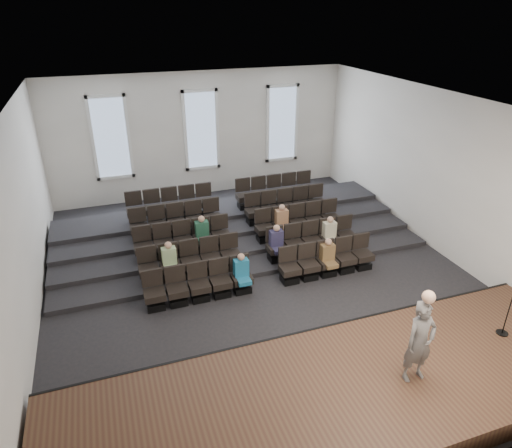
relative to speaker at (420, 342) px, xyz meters
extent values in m
plane|color=black|center=(-1.40, 5.35, -1.40)|extent=(14.00, 14.00, 0.00)
cube|color=white|center=(-1.40, 5.35, 3.61)|extent=(12.00, 14.00, 0.02)
cube|color=white|center=(-1.40, 12.37, 1.10)|extent=(12.00, 0.04, 5.00)
cube|color=white|center=(-1.40, -1.67, 1.10)|extent=(12.00, 0.04, 5.00)
cube|color=white|center=(-7.42, 5.35, 1.10)|extent=(0.04, 14.00, 5.00)
cube|color=white|center=(4.62, 5.35, 1.10)|extent=(0.04, 14.00, 5.00)
cube|color=#48311F|center=(-1.40, 0.25, -1.15)|extent=(11.80, 3.60, 0.50)
cube|color=black|center=(-1.40, 2.02, -1.15)|extent=(11.80, 0.06, 0.52)
cube|color=black|center=(-1.40, 7.67, -1.32)|extent=(11.80, 4.80, 0.15)
cube|color=black|center=(-1.40, 8.20, -1.25)|extent=(11.80, 3.75, 0.30)
cube|color=black|center=(-1.40, 8.72, -1.17)|extent=(11.80, 2.70, 0.45)
cube|color=black|center=(-1.40, 9.25, -1.10)|extent=(11.80, 1.65, 0.60)
cube|color=black|center=(-4.53, 4.75, -1.30)|extent=(0.47, 0.43, 0.20)
cube|color=black|center=(-4.53, 4.75, -0.99)|extent=(0.55, 0.50, 0.19)
cube|color=black|center=(-4.53, 4.96, -0.58)|extent=(0.55, 0.08, 0.50)
cube|color=black|center=(-3.93, 4.75, -1.30)|extent=(0.47, 0.43, 0.20)
cube|color=black|center=(-3.93, 4.75, -0.99)|extent=(0.55, 0.50, 0.19)
cube|color=black|center=(-3.93, 4.96, -0.58)|extent=(0.55, 0.08, 0.50)
cube|color=black|center=(-3.33, 4.75, -1.30)|extent=(0.47, 0.43, 0.20)
cube|color=black|center=(-3.33, 4.75, -0.99)|extent=(0.55, 0.50, 0.19)
cube|color=black|center=(-3.33, 4.96, -0.58)|extent=(0.55, 0.08, 0.50)
cube|color=black|center=(-2.73, 4.75, -1.30)|extent=(0.47, 0.43, 0.20)
cube|color=black|center=(-2.73, 4.75, -0.99)|extent=(0.55, 0.50, 0.19)
cube|color=black|center=(-2.73, 4.96, -0.58)|extent=(0.55, 0.08, 0.50)
cube|color=black|center=(-2.13, 4.75, -1.30)|extent=(0.47, 0.43, 0.20)
cube|color=black|center=(-2.13, 4.75, -0.99)|extent=(0.55, 0.50, 0.19)
cube|color=black|center=(-2.13, 4.96, -0.58)|extent=(0.55, 0.08, 0.50)
cube|color=black|center=(-0.68, 4.75, -1.30)|extent=(0.47, 0.43, 0.20)
cube|color=black|center=(-0.68, 4.75, -0.99)|extent=(0.55, 0.50, 0.19)
cube|color=black|center=(-0.68, 4.96, -0.58)|extent=(0.55, 0.08, 0.50)
cube|color=black|center=(-0.08, 4.75, -1.30)|extent=(0.47, 0.43, 0.20)
cube|color=black|center=(-0.08, 4.75, -0.99)|extent=(0.55, 0.50, 0.19)
cube|color=black|center=(-0.08, 4.96, -0.58)|extent=(0.55, 0.08, 0.50)
cube|color=black|center=(0.52, 4.75, -1.30)|extent=(0.47, 0.43, 0.20)
cube|color=black|center=(0.52, 4.75, -0.99)|extent=(0.55, 0.50, 0.19)
cube|color=black|center=(0.52, 4.96, -0.58)|extent=(0.55, 0.08, 0.50)
cube|color=black|center=(1.12, 4.75, -1.30)|extent=(0.47, 0.43, 0.20)
cube|color=black|center=(1.12, 4.75, -0.99)|extent=(0.55, 0.50, 0.19)
cube|color=black|center=(1.12, 4.96, -0.58)|extent=(0.55, 0.08, 0.50)
cube|color=black|center=(1.72, 4.75, -1.30)|extent=(0.47, 0.43, 0.20)
cube|color=black|center=(1.72, 4.75, -0.99)|extent=(0.55, 0.50, 0.19)
cube|color=black|center=(1.72, 4.96, -0.58)|extent=(0.55, 0.08, 0.50)
cube|color=black|center=(-4.53, 5.80, -1.15)|extent=(0.47, 0.43, 0.20)
cube|color=black|center=(-4.53, 5.80, -0.84)|extent=(0.55, 0.50, 0.19)
cube|color=black|center=(-4.53, 6.01, -0.43)|extent=(0.55, 0.08, 0.50)
cube|color=black|center=(-3.93, 5.80, -1.15)|extent=(0.47, 0.43, 0.20)
cube|color=black|center=(-3.93, 5.80, -0.84)|extent=(0.55, 0.50, 0.19)
cube|color=black|center=(-3.93, 6.01, -0.43)|extent=(0.55, 0.08, 0.50)
cube|color=black|center=(-3.33, 5.80, -1.15)|extent=(0.47, 0.43, 0.20)
cube|color=black|center=(-3.33, 5.80, -0.84)|extent=(0.55, 0.50, 0.19)
cube|color=black|center=(-3.33, 6.01, -0.43)|extent=(0.55, 0.08, 0.50)
cube|color=black|center=(-2.73, 5.80, -1.15)|extent=(0.47, 0.43, 0.20)
cube|color=black|center=(-2.73, 5.80, -0.84)|extent=(0.55, 0.50, 0.19)
cube|color=black|center=(-2.73, 6.01, -0.43)|extent=(0.55, 0.08, 0.50)
cube|color=black|center=(-2.13, 5.80, -1.15)|extent=(0.47, 0.43, 0.20)
cube|color=black|center=(-2.13, 5.80, -0.84)|extent=(0.55, 0.50, 0.19)
cube|color=black|center=(-2.13, 6.01, -0.43)|extent=(0.55, 0.08, 0.50)
cube|color=black|center=(-0.68, 5.80, -1.15)|extent=(0.47, 0.43, 0.20)
cube|color=black|center=(-0.68, 5.80, -0.84)|extent=(0.55, 0.50, 0.19)
cube|color=black|center=(-0.68, 6.01, -0.43)|extent=(0.55, 0.08, 0.50)
cube|color=black|center=(-0.08, 5.80, -1.15)|extent=(0.47, 0.43, 0.20)
cube|color=black|center=(-0.08, 5.80, -0.84)|extent=(0.55, 0.50, 0.19)
cube|color=black|center=(-0.08, 6.01, -0.43)|extent=(0.55, 0.08, 0.50)
cube|color=black|center=(0.52, 5.80, -1.15)|extent=(0.47, 0.43, 0.20)
cube|color=black|center=(0.52, 5.80, -0.84)|extent=(0.55, 0.50, 0.19)
cube|color=black|center=(0.52, 6.01, -0.43)|extent=(0.55, 0.08, 0.50)
cube|color=black|center=(1.12, 5.80, -1.15)|extent=(0.47, 0.43, 0.20)
cube|color=black|center=(1.12, 5.80, -0.84)|extent=(0.55, 0.50, 0.19)
cube|color=black|center=(1.12, 6.01, -0.43)|extent=(0.55, 0.08, 0.50)
cube|color=black|center=(1.72, 5.80, -1.15)|extent=(0.47, 0.43, 0.20)
cube|color=black|center=(1.72, 5.80, -0.84)|extent=(0.55, 0.50, 0.19)
cube|color=black|center=(1.72, 6.01, -0.43)|extent=(0.55, 0.08, 0.50)
cube|color=black|center=(-4.53, 6.85, -1.00)|extent=(0.47, 0.42, 0.20)
cube|color=black|center=(-4.53, 6.85, -0.69)|extent=(0.55, 0.50, 0.19)
cube|color=black|center=(-4.53, 7.06, -0.28)|extent=(0.55, 0.08, 0.50)
cube|color=black|center=(-3.93, 6.85, -1.00)|extent=(0.47, 0.42, 0.20)
cube|color=black|center=(-3.93, 6.85, -0.69)|extent=(0.55, 0.50, 0.19)
cube|color=black|center=(-3.93, 7.06, -0.28)|extent=(0.55, 0.08, 0.50)
cube|color=black|center=(-3.33, 6.85, -1.00)|extent=(0.47, 0.42, 0.20)
cube|color=black|center=(-3.33, 6.85, -0.69)|extent=(0.55, 0.50, 0.19)
cube|color=black|center=(-3.33, 7.06, -0.28)|extent=(0.55, 0.08, 0.50)
cube|color=black|center=(-2.73, 6.85, -1.00)|extent=(0.47, 0.42, 0.20)
cube|color=black|center=(-2.73, 6.85, -0.69)|extent=(0.55, 0.50, 0.19)
cube|color=black|center=(-2.73, 7.06, -0.28)|extent=(0.55, 0.08, 0.50)
cube|color=black|center=(-2.13, 6.85, -1.00)|extent=(0.47, 0.42, 0.20)
cube|color=black|center=(-2.13, 6.85, -0.69)|extent=(0.55, 0.50, 0.19)
cube|color=black|center=(-2.13, 7.06, -0.28)|extent=(0.55, 0.08, 0.50)
cube|color=black|center=(-0.68, 6.85, -1.00)|extent=(0.47, 0.42, 0.20)
cube|color=black|center=(-0.68, 6.85, -0.69)|extent=(0.55, 0.50, 0.19)
cube|color=black|center=(-0.68, 7.06, -0.28)|extent=(0.55, 0.08, 0.50)
cube|color=black|center=(-0.08, 6.85, -1.00)|extent=(0.47, 0.42, 0.20)
cube|color=black|center=(-0.08, 6.85, -0.69)|extent=(0.55, 0.50, 0.19)
cube|color=black|center=(-0.08, 7.06, -0.28)|extent=(0.55, 0.08, 0.50)
cube|color=black|center=(0.52, 6.85, -1.00)|extent=(0.47, 0.42, 0.20)
cube|color=black|center=(0.52, 6.85, -0.69)|extent=(0.55, 0.50, 0.19)
cube|color=black|center=(0.52, 7.06, -0.28)|extent=(0.55, 0.08, 0.50)
cube|color=black|center=(1.12, 6.85, -1.00)|extent=(0.47, 0.42, 0.20)
cube|color=black|center=(1.12, 6.85, -0.69)|extent=(0.55, 0.50, 0.19)
cube|color=black|center=(1.12, 7.06, -0.28)|extent=(0.55, 0.08, 0.50)
cube|color=black|center=(1.72, 6.85, -1.00)|extent=(0.47, 0.42, 0.20)
cube|color=black|center=(1.72, 6.85, -0.69)|extent=(0.55, 0.50, 0.19)
cube|color=black|center=(1.72, 7.06, -0.28)|extent=(0.55, 0.08, 0.50)
cube|color=black|center=(-4.53, 7.90, -0.85)|extent=(0.47, 0.42, 0.20)
cube|color=black|center=(-4.53, 7.90, -0.54)|extent=(0.55, 0.50, 0.19)
cube|color=black|center=(-4.53, 8.11, -0.13)|extent=(0.55, 0.08, 0.50)
cube|color=black|center=(-3.93, 7.90, -0.85)|extent=(0.47, 0.42, 0.20)
cube|color=black|center=(-3.93, 7.90, -0.54)|extent=(0.55, 0.50, 0.19)
cube|color=black|center=(-3.93, 8.11, -0.13)|extent=(0.55, 0.08, 0.50)
cube|color=black|center=(-3.33, 7.90, -0.85)|extent=(0.47, 0.42, 0.20)
cube|color=black|center=(-3.33, 7.90, -0.54)|extent=(0.55, 0.50, 0.19)
cube|color=black|center=(-3.33, 8.11, -0.13)|extent=(0.55, 0.08, 0.50)
cube|color=black|center=(-2.73, 7.90, -0.85)|extent=(0.47, 0.42, 0.20)
cube|color=black|center=(-2.73, 7.90, -0.54)|extent=(0.55, 0.50, 0.19)
cube|color=black|center=(-2.73, 8.11, -0.13)|extent=(0.55, 0.08, 0.50)
cube|color=black|center=(-2.13, 7.90, -0.85)|extent=(0.47, 0.42, 0.20)
cube|color=black|center=(-2.13, 7.90, -0.54)|extent=(0.55, 0.50, 0.19)
cube|color=black|center=(-2.13, 8.11, -0.13)|extent=(0.55, 0.08, 0.50)
cube|color=black|center=(-0.68, 7.90, -0.85)|extent=(0.47, 0.42, 0.20)
cube|color=black|center=(-0.68, 7.90, -0.54)|extent=(0.55, 0.50, 0.19)
cube|color=black|center=(-0.68, 8.11, -0.13)|extent=(0.55, 0.08, 0.50)
cube|color=black|center=(-0.08, 7.90, -0.85)|extent=(0.47, 0.42, 0.20)
cube|color=black|center=(-0.08, 7.90, -0.54)|extent=(0.55, 0.50, 0.19)
cube|color=black|center=(-0.08, 8.11, -0.13)|extent=(0.55, 0.08, 0.50)
cube|color=black|center=(0.52, 7.90, -0.85)|extent=(0.47, 0.42, 0.20)
cube|color=black|center=(0.52, 7.90, -0.54)|extent=(0.55, 0.50, 0.19)
cube|color=black|center=(0.52, 8.11, -0.13)|extent=(0.55, 0.08, 0.50)
cube|color=black|center=(1.12, 7.90, -0.85)|extent=(0.47, 0.42, 0.20)
cube|color=black|center=(1.12, 7.90, -0.54)|extent=(0.55, 0.50, 0.19)
cube|color=black|center=(1.12, 8.11, -0.13)|extent=(0.55, 0.08, 0.50)
cube|color=black|center=(1.72, 7.90, -0.85)|extent=(0.47, 0.42, 0.20)
cube|color=black|center=(1.72, 7.90, -0.54)|extent=(0.55, 0.50, 0.19)
cube|color=black|center=(1.72, 8.11, -0.13)|extent=(0.55, 0.08, 0.50)
cube|color=black|center=(-4.53, 8.95, -0.70)|extent=(0.47, 0.42, 0.20)
cube|color=black|center=(-4.53, 8.95, -0.39)|extent=(0.55, 0.50, 0.19)
cube|color=black|center=(-4.53, 9.16, 0.02)|extent=(0.55, 0.08, 0.50)
cube|color=black|center=(-3.93, 8.95, -0.70)|extent=(0.47, 0.42, 0.20)
cube|color=black|center=(-3.93, 8.95, -0.39)|extent=(0.55, 0.50, 0.19)
cube|color=black|center=(-3.93, 9.16, 0.02)|extent=(0.55, 0.08, 0.50)
cube|color=black|center=(-3.33, 8.95, -0.70)|extent=(0.47, 0.42, 0.20)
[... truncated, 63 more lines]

